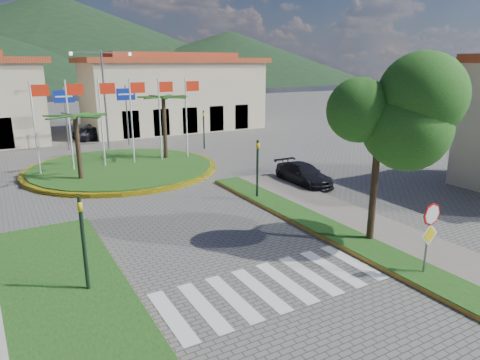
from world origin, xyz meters
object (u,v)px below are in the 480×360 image
roundabout_island (122,168)px  car_side_right (304,174)px  stop_sign (430,227)px  deciduous_tree (380,114)px  car_dark_b (102,130)px  car_dark_a (95,133)px

roundabout_island → car_side_right: roundabout_island is taller
stop_sign → deciduous_tree: deciduous_tree is taller
roundabout_island → car_side_right: size_ratio=2.98×
car_dark_b → car_side_right: bearing=-175.7°
stop_sign → car_dark_b: size_ratio=0.69×
car_side_right → car_dark_b: bearing=106.1°
car_side_right → deciduous_tree: bearing=-109.2°
car_dark_a → car_dark_b: size_ratio=1.00×
car_dark_a → car_dark_b: 2.25m
car_dark_a → car_side_right: size_ratio=0.91×
stop_sign → car_side_right: (3.56, 11.16, -1.17)m
deciduous_tree → car_side_right: deciduous_tree is taller
car_dark_b → car_side_right: car_dark_b is taller
roundabout_island → stop_sign: bearing=-76.3°
car_dark_b → car_side_right: size_ratio=0.91×
car_side_right → stop_sign: bearing=-106.8°
roundabout_island → car_dark_a: 13.02m
car_side_right → roundabout_island: bearing=134.5°
stop_sign → deciduous_tree: 4.59m
stop_sign → roundabout_island: bearing=103.7°
roundabout_island → deciduous_tree: bearing=-72.1°
deciduous_tree → car_side_right: size_ratio=1.60×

